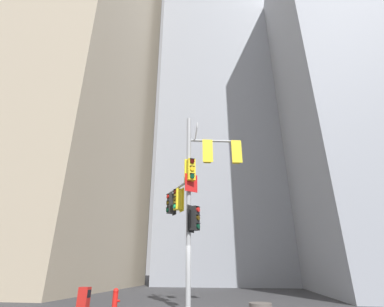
% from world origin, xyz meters
% --- Properties ---
extents(building_tower_left, '(16.70, 16.70, 51.87)m').
position_xyz_m(building_tower_left, '(-16.42, 10.98, 25.94)').
color(building_tower_left, tan).
rests_on(building_tower_left, ground).
extents(building_tower_right, '(15.94, 15.94, 34.12)m').
position_xyz_m(building_tower_right, '(15.31, 11.80, 17.06)').
color(building_tower_right, '#9399A3').
rests_on(building_tower_right, ground).
extents(building_mid_block, '(17.05, 17.05, 47.72)m').
position_xyz_m(building_mid_block, '(1.95, 24.50, 23.86)').
color(building_mid_block, '#9399A3').
rests_on(building_mid_block, ground).
extents(signal_pole_assembly, '(3.98, 2.90, 8.52)m').
position_xyz_m(signal_pole_assembly, '(0.18, 0.37, 5.04)').
color(signal_pole_assembly, '#9EA0A3').
rests_on(signal_pole_assembly, ground).
extents(fire_hydrant, '(0.33, 0.23, 0.86)m').
position_xyz_m(fire_hydrant, '(-3.21, 0.54, 0.45)').
color(fire_hydrant, red).
rests_on(fire_hydrant, ground).
extents(newspaper_box, '(0.45, 0.36, 0.87)m').
position_xyz_m(newspaper_box, '(-4.78, 0.80, 0.44)').
color(newspaper_box, red).
rests_on(newspaper_box, ground).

